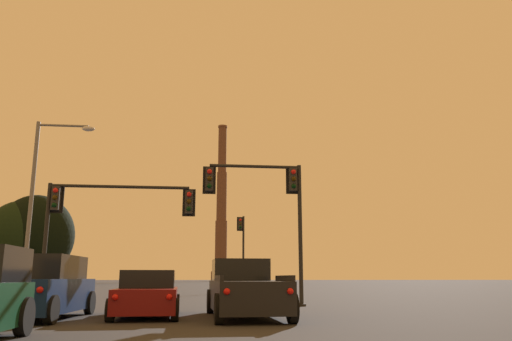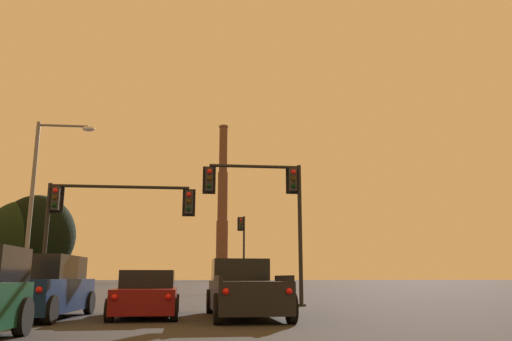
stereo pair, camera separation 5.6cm
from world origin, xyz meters
TOP-DOWN VIEW (x-y plane):
  - pickup_truck_right_lane_front at (2.89, 14.33)m, footprint 2.31×5.55m
  - suv_left_lane_front at (-3.21, 14.26)m, footprint 2.32×4.98m
  - sedan_center_lane_front at (-0.14, 14.83)m, footprint 2.12×4.75m
  - traffic_light_overhead_right at (4.46, 20.04)m, footprint 4.54×0.50m
  - traffic_light_overhead_left at (-2.91, 20.73)m, footprint 6.56×0.50m
  - traffic_light_far_right at (5.25, 42.74)m, footprint 0.78×0.50m
  - street_lamp at (-6.33, 23.40)m, footprint 2.87×0.36m
  - smokestack at (9.41, 178.52)m, footprint 6.75×6.75m
  - treeline_right_mid at (-30.64, 96.72)m, footprint 11.93×10.74m
  - treeline_far_right at (-29.24, 89.62)m, footprint 12.60×11.34m
  - treeline_left_mid at (-27.24, 90.28)m, footprint 13.39×12.05m

SIDE VIEW (x-z plane):
  - sedan_center_lane_front at x=-0.14m, z-range -0.05..1.38m
  - pickup_truck_right_lane_front at x=2.89m, z-range -0.11..1.71m
  - suv_left_lane_front at x=-3.21m, z-range -0.03..1.83m
  - traffic_light_overhead_left at x=-2.91m, z-range 1.44..6.71m
  - traffic_light_far_right at x=5.25m, z-range 1.01..7.61m
  - traffic_light_overhead_right at x=4.46m, z-range 1.60..7.80m
  - street_lamp at x=-6.33m, z-range 0.95..9.83m
  - treeline_right_mid at x=-30.64m, z-range 0.35..14.84m
  - treeline_far_right at x=-29.24m, z-range 0.84..15.38m
  - treeline_left_mid at x=-27.24m, z-range 0.53..16.20m
  - smokestack at x=9.41m, z-range -6.21..51.03m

